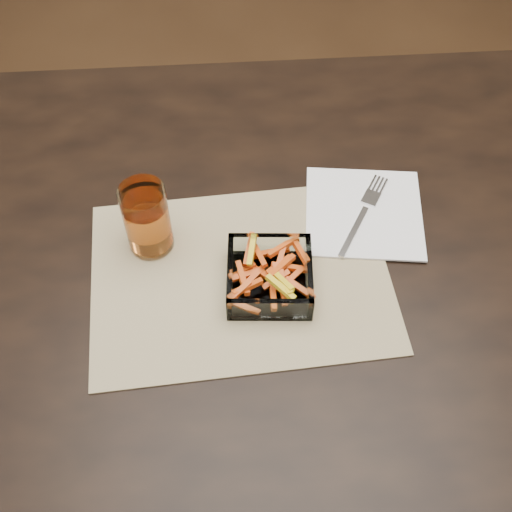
% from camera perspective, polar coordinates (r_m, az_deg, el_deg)
% --- Properties ---
extents(dining_table, '(1.60, 0.90, 0.75)m').
position_cam_1_polar(dining_table, '(1.10, 6.70, -1.07)').
color(dining_table, black).
rests_on(dining_table, ground).
extents(placemat, '(0.47, 0.36, 0.00)m').
position_cam_1_polar(placemat, '(0.98, -1.38, -1.77)').
color(placemat, tan).
rests_on(placemat, dining_table).
extents(glass_bowl, '(0.13, 0.13, 0.05)m').
position_cam_1_polar(glass_bowl, '(0.95, 1.21, -1.96)').
color(glass_bowl, white).
rests_on(glass_bowl, placemat).
extents(tumbler, '(0.07, 0.07, 0.12)m').
position_cam_1_polar(tumbler, '(0.98, -9.65, 3.11)').
color(tumbler, white).
rests_on(tumbler, placemat).
extents(napkin, '(0.21, 0.21, 0.00)m').
position_cam_1_polar(napkin, '(1.06, 9.57, 3.84)').
color(napkin, white).
rests_on(napkin, placemat).
extents(fork, '(0.11, 0.17, 0.00)m').
position_cam_1_polar(fork, '(1.06, 9.54, 3.87)').
color(fork, silver).
rests_on(fork, napkin).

